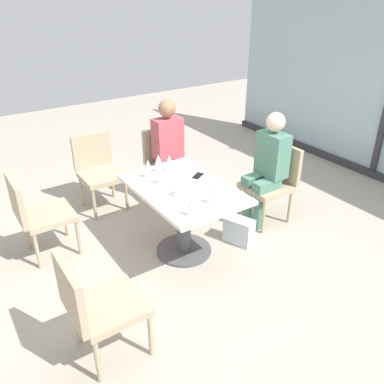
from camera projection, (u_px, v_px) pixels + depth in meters
The scene contains 18 objects.
ground_plane at pixel (184, 251), 4.05m from camera, with size 12.00×12.00×0.00m, color #A89E8E.
dining_table_main at pixel (183, 206), 3.81m from camera, with size 1.19×0.81×0.73m.
chair_near_window at pixel (273, 179), 4.41m from camera, with size 0.46×0.51×0.87m.
chair_far_left at pixel (166, 161), 4.87m from camera, with size 0.50×0.46×0.87m.
chair_side_end at pixel (98, 168), 4.68m from camera, with size 0.50×0.46×0.87m.
chair_front_right at pixel (96, 303), 2.69m from camera, with size 0.46×0.50×0.87m.
chair_front_left at pixel (37, 211), 3.78m from camera, with size 0.46×0.50×0.87m.
person_near_window at pixel (267, 164), 4.26m from camera, with size 0.34×0.39×1.26m.
person_far_left at pixel (171, 148), 4.69m from camera, with size 0.39×0.34×1.26m.
wine_glass_0 at pixel (161, 172), 3.71m from camera, with size 0.07×0.07×0.18m.
wine_glass_1 at pixel (169, 160), 3.96m from camera, with size 0.07×0.07×0.18m.
wine_glass_2 at pixel (158, 160), 3.96m from camera, with size 0.07×0.07×0.18m.
wine_glass_3 at pixel (192, 202), 3.19m from camera, with size 0.07×0.07×0.18m.
wine_glass_4 at pixel (213, 190), 3.38m from camera, with size 0.07×0.07×0.18m.
wine_glass_5 at pixel (148, 165), 3.84m from camera, with size 0.07×0.07×0.18m.
coffee_cup at pixel (178, 191), 3.54m from camera, with size 0.08×0.08×0.09m, color white.
cell_phone_on_table at pixel (198, 176), 3.93m from camera, with size 0.07×0.14×0.01m, color black.
handbag_0 at pixel (239, 231), 4.13m from camera, with size 0.30×0.16×0.28m, color silver.
Camera 1 is at (2.79, -1.78, 2.42)m, focal length 37.13 mm.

